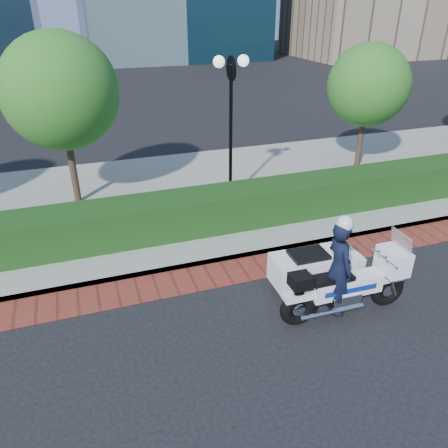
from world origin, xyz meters
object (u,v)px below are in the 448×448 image
object	(u,v)px
lamppost	(231,108)
police_motorcycle	(331,272)
tree_b	(60,92)
tree_c	(368,85)

from	to	relation	value
lamppost	police_motorcycle	size ratio (longest dim) A/B	1.52
tree_b	police_motorcycle	xyz separation A→B (m)	(4.70, -6.76, -2.66)
tree_b	police_motorcycle	size ratio (longest dim) A/B	1.76
tree_b	tree_c	size ratio (longest dim) A/B	1.14
lamppost	police_motorcycle	world-z (taller)	lamppost
lamppost	tree_c	size ratio (longest dim) A/B	0.98
police_motorcycle	tree_b	bearing A→B (deg)	126.16
lamppost	tree_b	xyz separation A→B (m)	(-4.50, 1.30, 0.48)
police_motorcycle	tree_c	bearing A→B (deg)	53.25
tree_c	police_motorcycle	size ratio (longest dim) A/B	1.55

